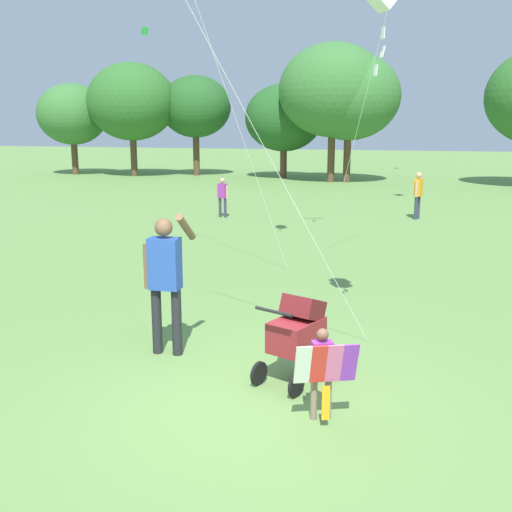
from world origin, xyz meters
name	(u,v)px	position (x,y,z in m)	size (l,w,h in m)	color
ground_plane	(255,404)	(0.00, 0.00, 0.00)	(120.00, 120.00, 0.00)	#668E47
treeline_distant	(294,101)	(-4.51, 25.24, 3.98)	(29.03, 6.18, 6.73)	brown
child_with_butterfly_kite	(323,366)	(0.75, -0.17, 0.59)	(0.64, 0.45, 0.97)	#7F705B
person_adult_flyer	(165,273)	(-1.48, 1.14, 1.09)	(0.58, 0.55, 1.88)	#232328
stroller	(297,330)	(0.31, 0.77, 0.61)	(0.79, 1.11, 1.03)	black
person_red_shirt	(222,194)	(-4.27, 12.39, 0.74)	(0.39, 0.23, 1.25)	#33384C
person_sitting_far	(418,192)	(1.71, 13.58, 0.86)	(0.29, 0.45, 1.46)	#33384C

